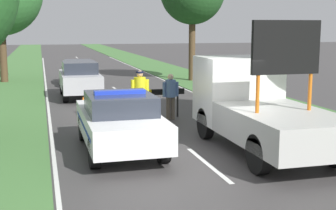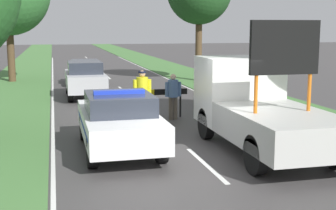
{
  "view_description": "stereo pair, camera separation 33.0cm",
  "coord_description": "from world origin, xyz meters",
  "views": [
    {
      "loc": [
        -3.76,
        -11.04,
        3.25
      ],
      "look_at": [
        -0.39,
        1.39,
        1.1
      ],
      "focal_mm": 50.0,
      "sensor_mm": 36.0,
      "label": 1
    },
    {
      "loc": [
        -3.44,
        -11.12,
        3.25
      ],
      "look_at": [
        -0.39,
        1.39,
        1.1
      ],
      "focal_mm": 50.0,
      "sensor_mm": 36.0,
      "label": 2
    }
  ],
  "objects": [
    {
      "name": "police_officer",
      "position": [
        -0.51,
        4.62,
        1.06
      ],
      "size": [
        0.64,
        0.41,
        1.78
      ],
      "rotation": [
        0.0,
        0.0,
        2.99
      ],
      "color": "#191E38",
      "rests_on": "ground"
    },
    {
      "name": "traffic_cone_near_police",
      "position": [
        -2.28,
        6.59,
        0.33
      ],
      "size": [
        0.49,
        0.49,
        0.67
      ],
      "color": "black",
      "rests_on": "ground"
    },
    {
      "name": "queued_car_suv_grey",
      "position": [
        -1.72,
        16.09,
        0.73
      ],
      "size": [
        1.71,
        3.95,
        1.41
      ],
      "rotation": [
        0.0,
        0.0,
        3.14
      ],
      "color": "slate",
      "rests_on": "ground"
    },
    {
      "name": "road_barrier",
      "position": [
        0.01,
        5.13,
        0.85
      ],
      "size": [
        2.46,
        0.08,
        1.04
      ],
      "rotation": [
        0.0,
        0.0,
        -0.05
      ],
      "color": "black",
      "rests_on": "ground"
    },
    {
      "name": "police_car",
      "position": [
        -1.83,
        0.97,
        0.81
      ],
      "size": [
        1.9,
        4.64,
        1.64
      ],
      "rotation": [
        0.0,
        0.0,
        0.06
      ],
      "color": "white",
      "rests_on": "ground"
    },
    {
      "name": "grass_verge_right",
      "position": [
        5.45,
        20.0,
        0.01
      ],
      "size": [
        3.59,
        120.0,
        0.03
      ],
      "color": "#427038",
      "rests_on": "ground"
    },
    {
      "name": "work_truck",
      "position": [
        1.83,
        0.34,
        1.15
      ],
      "size": [
        2.23,
        5.49,
        3.41
      ],
      "rotation": [
        0.0,
        0.0,
        3.15
      ],
      "color": "white",
      "rests_on": "ground"
    },
    {
      "name": "ground_plane",
      "position": [
        0.0,
        0.0,
        0.0
      ],
      "size": [
        160.0,
        160.0,
        0.0
      ],
      "primitive_type": "plane",
      "color": "#3D3A3A"
    },
    {
      "name": "queued_car_sedan_silver",
      "position": [
        -2.05,
        10.89,
        0.87
      ],
      "size": [
        1.71,
        4.26,
        1.67
      ],
      "rotation": [
        0.0,
        0.0,
        3.14
      ],
      "color": "#B2B2B7",
      "rests_on": "ground"
    },
    {
      "name": "traffic_cone_centre_front",
      "position": [
        2.98,
        3.69,
        0.36
      ],
      "size": [
        0.53,
        0.53,
        0.72
      ],
      "color": "black",
      "rests_on": "ground"
    },
    {
      "name": "pedestrian_civilian",
      "position": [
        0.62,
        4.73,
        0.95
      ],
      "size": [
        0.58,
        0.37,
        1.62
      ],
      "rotation": [
        0.0,
        0.0,
        0.26
      ],
      "color": "brown",
      "rests_on": "ground"
    },
    {
      "name": "lane_markings",
      "position": [
        0.0,
        12.42,
        0.0
      ],
      "size": [
        7.21,
        57.96,
        0.01
      ],
      "color": "silver",
      "rests_on": "ground"
    },
    {
      "name": "grass_verge_left",
      "position": [
        -5.45,
        20.0,
        0.01
      ],
      "size": [
        3.59,
        120.0,
        0.03
      ],
      "color": "#427038",
      "rests_on": "ground"
    }
  ]
}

